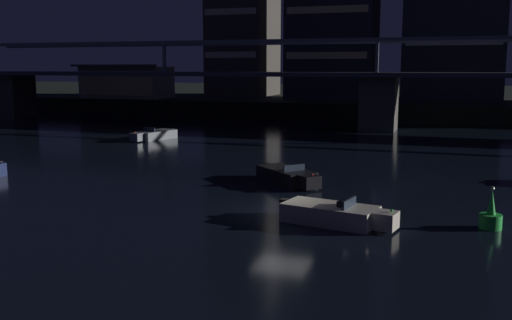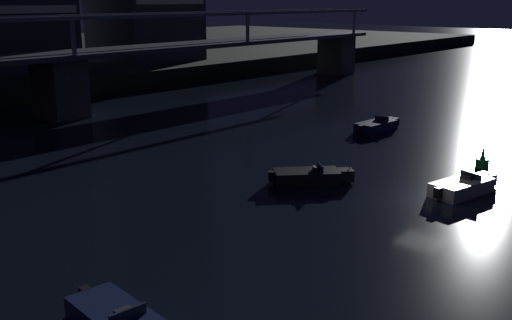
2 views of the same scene
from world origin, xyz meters
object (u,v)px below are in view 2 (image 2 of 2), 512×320
Objects in this scene: river_bridge at (58,69)px; speedboat_mid_center at (464,187)px; speedboat_near_left at (310,176)px; speedboat_near_center at (377,126)px; channel_buoy at (483,160)px.

river_bridge is 18.88× the size of speedboat_mid_center.
speedboat_near_center is (15.94, 4.56, 0.00)m from speedboat_near_left.
speedboat_near_center is at bearing 15.98° from speedboat_near_left.
river_bridge is 29.57m from speedboat_near_center.
speedboat_mid_center is (2.59, -37.94, -4.14)m from river_bridge.
river_bridge is 37.92m from channel_buoy.
speedboat_near_center is 1.00× the size of speedboat_mid_center.
speedboat_near_left is 0.85× the size of speedboat_near_center.
channel_buoy is (-5.58, -11.15, 0.06)m from speedboat_near_center.
river_bridge is 38.26m from speedboat_mid_center.
speedboat_near_center is at bearing 63.39° from channel_buoy.
river_bridge is 55.96× the size of channel_buoy.
speedboat_near_left is at bearing -92.99° from river_bridge.
channel_buoy reaches higher than speedboat_mid_center.
channel_buoy reaches higher than speedboat_near_left.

